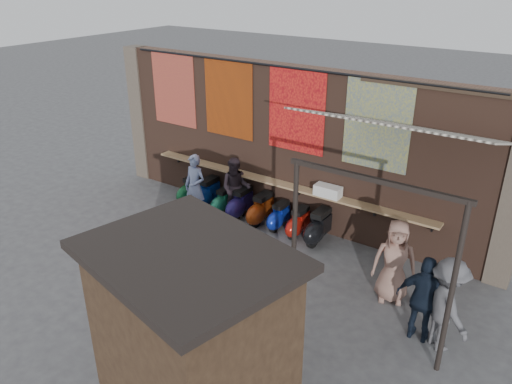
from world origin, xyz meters
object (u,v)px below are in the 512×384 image
shelf_box (328,191)px  scooter_stool_7 (319,227)px  scooter_stool_4 (261,209)px  scooter_stool_0 (191,190)px  scooter_stool_1 (208,193)px  diner_right (236,188)px  shopper_tan (395,261)px  scooter_stool_2 (223,201)px  scooter_stool_6 (299,223)px  shopper_navy (424,300)px  scooter_stool_3 (241,203)px  market_stall (193,342)px  shopper_grey (446,305)px  diner_left (195,186)px  scooter_stool_5 (279,216)px

shelf_box → scooter_stool_7: shelf_box is taller
scooter_stool_4 → scooter_stool_0: bearing=-178.4°
scooter_stool_0 → scooter_stool_1: (0.56, 0.05, 0.03)m
diner_right → shopper_tan: size_ratio=0.94×
scooter_stool_7 → scooter_stool_2: bearing=-179.7°
scooter_stool_6 → shopper_navy: (3.65, -2.03, 0.47)m
scooter_stool_3 → market_stall: size_ratio=0.32×
scooter_stool_0 → shopper_grey: bearing=-14.8°
shopper_tan → diner_left: bearing=153.5°
shelf_box → diner_left: bearing=-165.1°
scooter_stool_5 → scooter_stool_4: bearing=-176.8°
scooter_stool_1 → scooter_stool_7: bearing=-0.4°
scooter_stool_2 → shopper_tan: bearing=-12.6°
scooter_stool_0 → scooter_stool_4: scooter_stool_4 is taller
shopper_navy → market_stall: market_stall is taller
scooter_stool_2 → scooter_stool_4: 1.20m
diner_left → market_stall: (4.22, -4.91, 0.48)m
shelf_box → diner_right: 2.55m
scooter_stool_7 → shelf_box: bearing=85.3°
scooter_stool_1 → shopper_navy: bearing=-17.2°
scooter_stool_3 → scooter_stool_5: size_ratio=1.16×
scooter_stool_1 → scooter_stool_2: bearing=-3.8°
scooter_stool_2 → scooter_stool_5: scooter_stool_5 is taller
scooter_stool_5 → shopper_grey: shopper_grey is taller
scooter_stool_3 → diner_right: diner_right is taller
shelf_box → scooter_stool_0: bearing=-175.1°
scooter_stool_7 → scooter_stool_3: bearing=179.4°
scooter_stool_4 → shopper_grey: bearing=-21.6°
shelf_box → diner_left: (-3.37, -0.90, -0.40)m
shopper_navy → shopper_grey: bearing=179.6°
scooter_stool_6 → shopper_navy: size_ratio=0.45×
scooter_stool_6 → diner_right: diner_right is taller
scooter_stool_1 → scooter_stool_5: scooter_stool_1 is taller
scooter_stool_7 → market_stall: (0.87, -5.49, 0.92)m
scooter_stool_3 → shopper_grey: 6.14m
market_stall → scooter_stool_7: bearing=111.7°
scooter_stool_4 → scooter_stool_5: (0.53, 0.03, -0.05)m
scooter_stool_3 → scooter_stool_4: (0.64, 0.01, -0.00)m
diner_left → diner_right: size_ratio=1.05×
shelf_box → shopper_grey: (3.43, -2.32, -0.37)m
scooter_stool_2 → market_stall: size_ratio=0.27×
scooter_stool_0 → scooter_stool_1: bearing=5.5°
shopper_navy → diner_right: bearing=-21.0°
shelf_box → shopper_grey: shopper_grey is taller
scooter_stool_3 → diner_left: size_ratio=0.49×
scooter_stool_3 → market_stall: 6.44m
shopper_grey → shopper_tan: size_ratio=1.01×
diner_left → scooter_stool_7: bearing=9.8°
shelf_box → scooter_stool_5: 1.50m
shelf_box → scooter_stool_3: bearing=-172.9°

